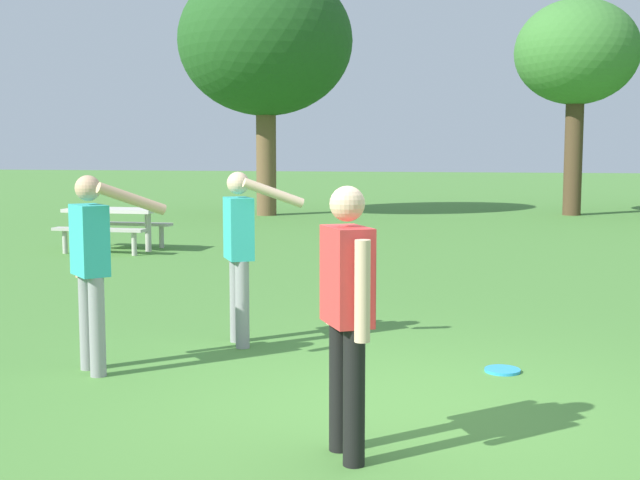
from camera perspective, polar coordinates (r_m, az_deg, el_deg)
The scene contains 8 objects.
ground_plane at distance 6.14m, azimuth 5.25°, elevation -11.38°, with size 120.00×120.00×0.00m, color #4C8438.
person_thrower at distance 7.89m, azimuth -5.45°, elevation -0.29°, with size 0.83×0.55×1.64m.
person_catcher at distance 4.97m, azimuth 1.85°, elevation -4.35°, with size 0.38×0.54×1.64m.
person_bystander at distance 7.12m, azimuth -15.27°, elevation -1.19°, with size 0.84×0.47×1.64m.
frisbee at distance 7.24m, azimuth 12.31°, elevation -8.65°, with size 0.30×0.30×0.03m, color #2D9EDB.
picnic_table_near at distance 15.65m, azimuth -13.84°, elevation 1.34°, with size 1.74×1.46×0.77m.
tree_tall_left at distance 23.47m, azimuth -3.74°, elevation 13.28°, with size 4.75×4.75×6.78m.
tree_broad_center at distance 24.43m, azimuth 17.06°, elevation 11.97°, with size 3.36×3.36×5.90m.
Camera 1 is at (0.63, -5.81, 1.86)m, focal length 47.04 mm.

